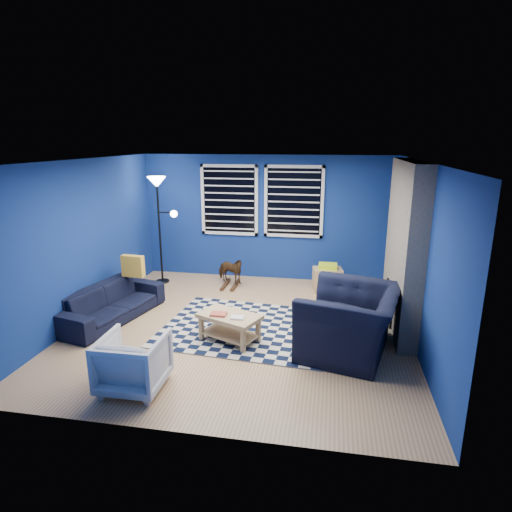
{
  "coord_description": "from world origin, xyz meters",
  "views": [
    {
      "loc": [
        1.29,
        -5.91,
        2.79
      ],
      "look_at": [
        0.18,
        0.3,
        1.06
      ],
      "focal_mm": 30.0,
      "sensor_mm": 36.0,
      "label": 1
    }
  ],
  "objects": [
    {
      "name": "window_left",
      "position": [
        -0.75,
        2.46,
        1.6
      ],
      "size": [
        1.17,
        0.06,
        1.42
      ],
      "color": "black",
      "rests_on": "wall_back"
    },
    {
      "name": "fireplace",
      "position": [
        2.36,
        0.5,
        1.2
      ],
      "size": [
        0.65,
        2.0,
        2.5
      ],
      "color": "gray",
      "rests_on": "floor"
    },
    {
      "name": "armchair_bent",
      "position": [
        -0.86,
        -1.84,
        0.33
      ],
      "size": [
        0.71,
        0.73,
        0.66
      ],
      "primitive_type": "imported",
      "rotation": [
        0.0,
        0.0,
        3.15
      ],
      "color": "gray",
      "rests_on": "floor"
    },
    {
      "name": "coffee_table",
      "position": [
        -0.06,
        -0.49,
        0.3
      ],
      "size": [
        0.98,
        0.79,
        0.43
      ],
      "rotation": [
        0.0,
        0.0,
        -0.4
      ],
      "color": "tan",
      "rests_on": "rug"
    },
    {
      "name": "floor_lamp",
      "position": [
        -1.99,
        1.83,
        1.72
      ],
      "size": [
        0.57,
        0.35,
        2.1
      ],
      "color": "black",
      "rests_on": "floor"
    },
    {
      "name": "armchair_big",
      "position": [
        1.59,
        -0.51,
        0.44
      ],
      "size": [
        1.6,
        1.47,
        0.89
      ],
      "primitive_type": "imported",
      "rotation": [
        0.0,
        0.0,
        -1.81
      ],
      "color": "black",
      "rests_on": "floor"
    },
    {
      "name": "sofa",
      "position": [
        -2.1,
        -0.06,
        0.27
      ],
      "size": [
        2.0,
        1.14,
        0.55
      ],
      "primitive_type": "imported",
      "rotation": [
        0.0,
        0.0,
        1.34
      ],
      "color": "black",
      "rests_on": "floor"
    },
    {
      "name": "rocking_horse",
      "position": [
        -0.6,
        1.8,
        0.33
      ],
      "size": [
        0.49,
        0.68,
        0.52
      ],
      "primitive_type": "imported",
      "rotation": [
        0.0,
        0.0,
        1.19
      ],
      "color": "#4C2E18",
      "rests_on": "floor"
    },
    {
      "name": "wall_left",
      "position": [
        -2.5,
        0.0,
        1.25
      ],
      "size": [
        0.0,
        5.0,
        5.0
      ],
      "primitive_type": "plane",
      "rotation": [
        1.57,
        0.0,
        1.57
      ],
      "color": "navy",
      "rests_on": "floor"
    },
    {
      "name": "window_right",
      "position": [
        0.55,
        2.46,
        1.6
      ],
      "size": [
        1.17,
        0.06,
        1.42
      ],
      "color": "black",
      "rests_on": "wall_back"
    },
    {
      "name": "wall_back",
      "position": [
        0.0,
        2.5,
        1.25
      ],
      "size": [
        5.0,
        0.0,
        5.0
      ],
      "primitive_type": "plane",
      "rotation": [
        1.57,
        0.0,
        0.0
      ],
      "color": "navy",
      "rests_on": "floor"
    },
    {
      "name": "throw_pillow",
      "position": [
        -1.95,
        0.49,
        0.73
      ],
      "size": [
        0.39,
        0.15,
        0.36
      ],
      "primitive_type": "cube",
      "rotation": [
        0.0,
        0.0,
        -0.1
      ],
      "color": "gold",
      "rests_on": "sofa"
    },
    {
      "name": "cabinet",
      "position": [
        1.27,
        1.88,
        0.24
      ],
      "size": [
        0.58,
        0.44,
        0.53
      ],
      "rotation": [
        0.0,
        0.0,
        0.16
      ],
      "color": "tan",
      "rests_on": "floor"
    },
    {
      "name": "rug",
      "position": [
        0.11,
        -0.02,
        0.01
      ],
      "size": [
        2.65,
        2.19,
        0.02
      ],
      "primitive_type": "cube",
      "rotation": [
        0.0,
        0.0,
        -0.08
      ],
      "color": "black",
      "rests_on": "floor"
    },
    {
      "name": "tv",
      "position": [
        2.45,
        2.0,
        1.4
      ],
      "size": [
        0.07,
        1.0,
        0.58
      ],
      "color": "black",
      "rests_on": "wall_right"
    },
    {
      "name": "ceiling",
      "position": [
        0.0,
        0.0,
        2.5
      ],
      "size": [
        5.0,
        5.0,
        0.0
      ],
      "primitive_type": "plane",
      "rotation": [
        3.14,
        0.0,
        0.0
      ],
      "color": "white",
      "rests_on": "wall_back"
    },
    {
      "name": "wall_right",
      "position": [
        2.5,
        0.0,
        1.25
      ],
      "size": [
        0.0,
        5.0,
        5.0
      ],
      "primitive_type": "plane",
      "rotation": [
        1.57,
        0.0,
        -1.57
      ],
      "color": "navy",
      "rests_on": "floor"
    },
    {
      "name": "floor",
      "position": [
        0.0,
        0.0,
        0.0
      ],
      "size": [
        5.0,
        5.0,
        0.0
      ],
      "primitive_type": "plane",
      "color": "tan",
      "rests_on": "ground"
    }
  ]
}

